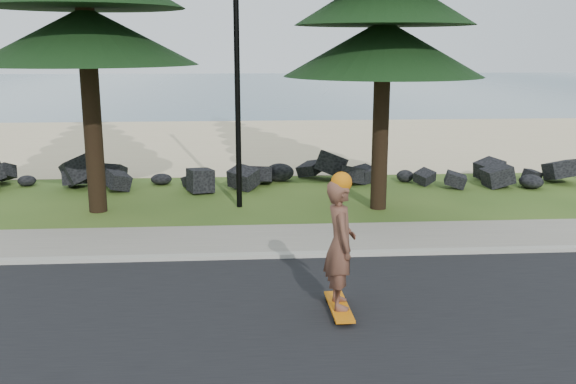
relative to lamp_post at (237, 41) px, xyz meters
name	(u,v)px	position (x,y,z in m)	size (l,w,h in m)	color
ground	(239,245)	(0.00, -3.20, -4.13)	(160.00, 160.00, 0.00)	#2C4916
road	(237,343)	(0.00, -7.70, -4.12)	(160.00, 7.00, 0.02)	black
kerb	(239,257)	(0.00, -4.10, -4.08)	(160.00, 0.20, 0.10)	#A9A598
sidewalk	(239,240)	(0.00, -3.00, -4.09)	(160.00, 2.00, 0.08)	slate
beach_sand	(240,141)	(0.00, 11.30, -4.13)	(160.00, 15.00, 0.01)	#D3BB8C
ocean	(241,87)	(0.00, 47.80, -4.13)	(160.00, 58.00, 0.01)	#3C6274
seawall_boulders	(240,186)	(0.00, 2.40, -4.13)	(60.00, 2.40, 1.10)	black
lamp_post	(237,41)	(0.00, 0.00, 0.00)	(0.25, 0.14, 8.14)	black
skateboarder	(340,245)	(1.55, -6.78, -3.03)	(0.49, 1.19, 2.21)	orange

